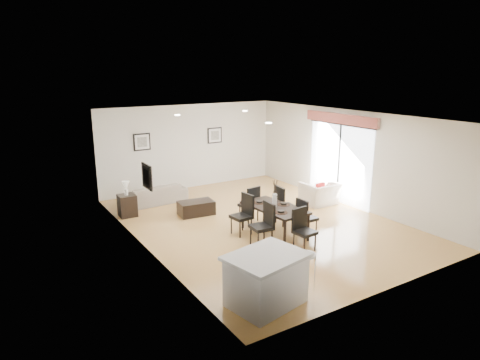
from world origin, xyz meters
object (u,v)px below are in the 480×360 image
kitchen_island (266,279)px  bar_stool (307,259)px  armchair (320,193)px  dining_chair_head (302,227)px  side_table (127,206)px  dining_table (274,209)px  dining_chair_enear (305,215)px  dining_chair_wfar (244,212)px  sofa (154,194)px  dining_chair_wnear (265,222)px  dining_chair_foot (251,202)px  dining_chair_efar (283,203)px  coffee_table (196,208)px

kitchen_island → bar_stool: bearing=-11.0°
armchair → dining_chair_head: size_ratio=1.07×
dining_chair_head → side_table: dining_chair_head is taller
side_table → dining_table: bearing=-50.7°
dining_chair_head → bar_stool: (-1.08, -1.40, 0.08)m
dining_chair_enear → dining_chair_wfar: bearing=54.6°
armchair → dining_chair_enear: dining_chair_enear is taller
dining_table → bar_stool: (-1.09, -2.42, -0.02)m
side_table → sofa: bearing=34.5°
dining_chair_wnear → bar_stool: size_ratio=1.42×
sofa → kitchen_island: size_ratio=1.33×
dining_chair_wnear → dining_chair_foot: (0.58, 1.43, -0.03)m
dining_chair_wnear → dining_chair_head: 0.82m
dining_chair_head → dining_chair_efar: bearing=63.0°
dining_chair_foot → dining_chair_enear: bearing=102.4°
dining_table → dining_chair_wfar: size_ratio=1.76×
dining_chair_efar → sofa: bearing=38.3°
dining_chair_wfar → dining_chair_enear: dining_chair_wfar is taller
dining_chair_head → coffee_table: (-0.92, 3.26, -0.33)m
dining_chair_foot → side_table: size_ratio=1.59×
sofa → kitchen_island: kitchen_island is taller
dining_chair_enear → dining_chair_head: dining_chair_head is taller
dining_chair_wfar → coffee_table: (-0.36, 1.83, -0.35)m
dining_chair_head → kitchen_island: (-1.95, -1.40, -0.07)m
bar_stool → armchair: bearing=45.0°
dining_chair_wfar → bar_stool: bearing=-16.0°
armchair → sofa: bearing=-31.7°
armchair → dining_table: (-2.50, -1.17, 0.29)m
dining_table → dining_chair_efar: (0.57, 0.42, -0.06)m
dining_chair_wnear → dining_chair_wfar: dining_chair_wnear is taller
dining_chair_enear → dining_chair_efar: 0.83m
dining_chair_efar → kitchen_island: (-2.53, -2.84, -0.11)m
armchair → side_table: size_ratio=1.68×
dining_table → dining_chair_wnear: dining_chair_wnear is taller
side_table → bar_stool: bar_stool is taller
dining_chair_head → kitchen_island: dining_chair_head is taller
sofa → side_table: bearing=31.0°
dining_table → side_table: (-2.53, 3.09, -0.32)m
dining_chair_wfar → dining_chair_foot: 0.83m
sofa → armchair: armchair is taller
dining_chair_wnear → dining_chair_enear: 1.15m
kitchen_island → armchair: bearing=27.8°
coffee_table → kitchen_island: (-1.03, -4.66, 0.26)m
dining_chair_wfar → coffee_table: dining_chair_wfar is taller
kitchen_island → bar_stool: (0.87, 0.00, 0.15)m
dining_chair_efar → dining_chair_foot: (-0.56, 0.59, -0.04)m
sofa → side_table: side_table is taller
dining_chair_wnear → side_table: size_ratio=1.68×
dining_chair_enear → side_table: (-3.11, 3.50, -0.20)m
dining_chair_head → dining_chair_foot: (0.02, 2.03, 0.01)m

